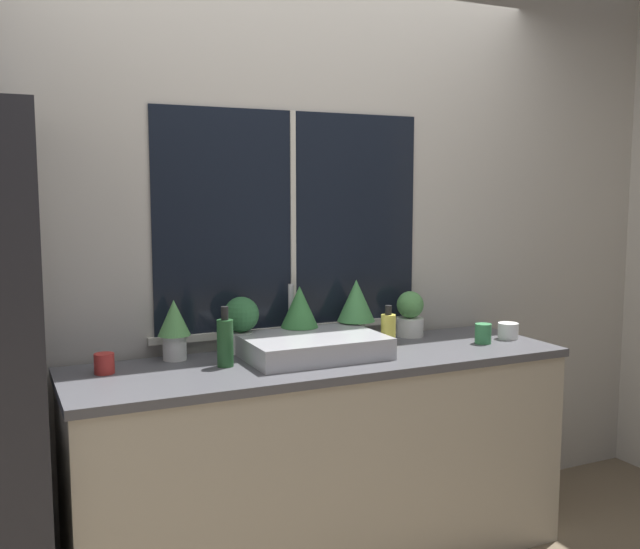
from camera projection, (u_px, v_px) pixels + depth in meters
wall_back at (290, 243)px, 3.24m from camera, size 8.00×0.09×2.70m
wall_right at (527, 225)px, 4.89m from camera, size 0.06×7.00×2.70m
counter at (324, 461)px, 3.02m from camera, size 2.11×0.61×0.89m
sink at (312, 346)px, 2.98m from camera, size 0.57×0.46×0.28m
potted_plant_far_left at (174, 325)px, 2.91m from camera, size 0.13×0.13×0.25m
potted_plant_left at (241, 320)px, 3.03m from camera, size 0.15×0.15×0.24m
potted_plant_center at (300, 313)px, 3.14m from camera, size 0.17×0.17×0.27m
potted_plant_right at (356, 304)px, 3.26m from camera, size 0.17×0.17×0.29m
potted_plant_far_right at (410, 314)px, 3.39m from camera, size 0.13×0.13×0.22m
soap_bottle at (388, 330)px, 3.16m from camera, size 0.07×0.07×0.19m
bottle_tall at (225, 342)px, 2.81m from camera, size 0.06×0.06×0.24m
mug_red at (104, 364)px, 2.70m from camera, size 0.08×0.08×0.08m
mug_green at (483, 334)px, 3.24m from camera, size 0.07×0.07×0.09m
mug_white at (508, 331)px, 3.34m from camera, size 0.09×0.09×0.08m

